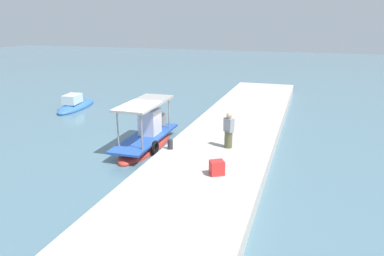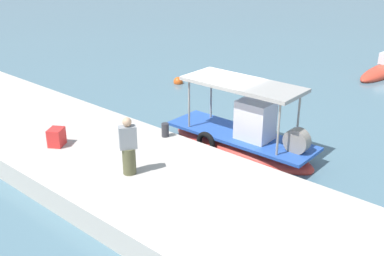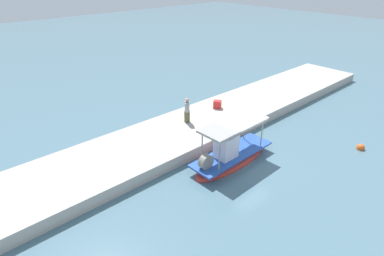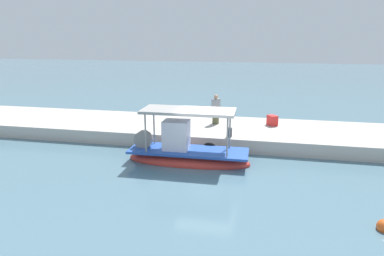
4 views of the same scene
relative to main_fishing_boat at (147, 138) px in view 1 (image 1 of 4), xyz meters
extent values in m
plane|color=slate|center=(-0.98, 0.28, -0.43)|extent=(120.00, 120.00, 0.00)
cube|color=beige|center=(-0.98, -3.97, -0.09)|extent=(36.00, 4.79, 0.68)
ellipsoid|color=red|center=(-0.11, 0.01, -0.37)|extent=(5.46, 1.68, 0.82)
cube|color=#2851AE|center=(-0.11, 0.01, 0.09)|extent=(5.24, 1.68, 0.10)
cube|color=silver|center=(0.44, 0.01, 0.74)|extent=(1.11, 0.90, 1.39)
cylinder|color=gray|center=(1.62, 0.64, 0.93)|extent=(0.07, 0.07, 1.79)
cylinder|color=gray|center=(1.64, -0.58, 0.93)|extent=(0.07, 0.07, 1.79)
cylinder|color=gray|center=(-1.86, 0.59, 0.93)|extent=(0.07, 0.07, 1.79)
cylinder|color=gray|center=(-1.84, -0.63, 0.93)|extent=(0.07, 0.07, 1.79)
cube|color=#A29F9A|center=(-0.11, 0.01, 1.89)|extent=(4.00, 1.68, 0.12)
torus|color=black|center=(-0.91, -0.84, -0.11)|extent=(0.74, 0.19, 0.74)
cylinder|color=gray|center=(1.96, 0.04, 0.49)|extent=(0.81, 0.36, 0.80)
cylinder|color=brown|center=(-0.68, -4.41, 0.63)|extent=(0.51, 0.51, 0.76)
cube|color=gray|center=(-0.68, -4.41, 1.33)|extent=(0.47, 0.53, 0.63)
sphere|color=tan|center=(-0.68, -4.41, 1.76)|extent=(0.25, 0.25, 0.25)
cylinder|color=#2D2D33|center=(-1.70, -1.96, 0.48)|extent=(0.24, 0.24, 0.45)
cube|color=red|center=(-3.75, -4.66, 0.53)|extent=(0.63, 0.66, 0.55)
ellipsoid|color=#346BBD|center=(6.08, 8.62, -0.34)|extent=(4.89, 2.20, 0.69)
cube|color=silver|center=(5.61, 8.56, 0.33)|extent=(1.53, 1.13, 0.65)
camera|label=1|loc=(-15.95, -7.68, 5.91)|focal=33.68mm
camera|label=2|loc=(8.00, -11.77, 6.29)|focal=43.32mm
camera|label=3|loc=(11.50, 9.58, 9.36)|focal=29.76mm
camera|label=4|loc=(-3.19, 13.94, 4.98)|focal=32.05mm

